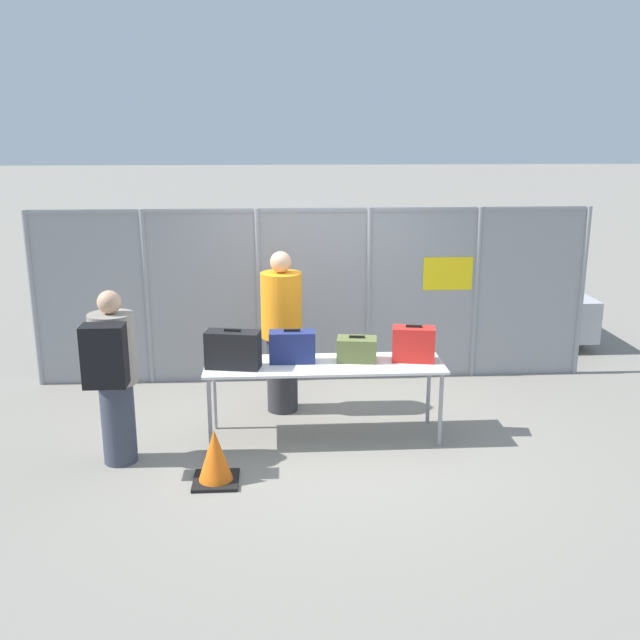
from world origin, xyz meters
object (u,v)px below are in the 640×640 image
object	(u,v)px
suitcase_navy	(292,347)
traffic_cone	(215,458)
suitcase_olive	(357,349)
inspection_table	(324,369)
utility_trailer	(483,314)
suitcase_red	(413,344)
suitcase_black	(233,350)
security_worker_near	(282,330)
traveler_hooded	(113,372)

from	to	relation	value
suitcase_navy	traffic_cone	xyz separation A→B (m)	(-0.70, -0.97, -0.70)
suitcase_olive	suitcase_navy	bearing A→B (deg)	-179.59
inspection_table	utility_trailer	distance (m)	4.05
suitcase_red	suitcase_black	bearing A→B (deg)	-176.63
inspection_table	suitcase_black	xyz separation A→B (m)	(-0.88, -0.06, 0.24)
suitcase_olive	traffic_cone	distance (m)	1.78
security_worker_near	traffic_cone	xyz separation A→B (m)	(-0.60, -1.64, -0.68)
suitcase_olive	suitcase_red	distance (m)	0.56
traveler_hooded	suitcase_olive	bearing A→B (deg)	-2.38
utility_trailer	traffic_cone	xyz separation A→B (m)	(-3.52, -4.05, -0.19)
utility_trailer	traffic_cone	world-z (taller)	utility_trailer
traveler_hooded	suitcase_black	bearing A→B (deg)	5.27
security_worker_near	inspection_table	bearing A→B (deg)	119.80
suitcase_olive	utility_trailer	bearing A→B (deg)	54.63
suitcase_olive	security_worker_near	bearing A→B (deg)	137.76
security_worker_near	traffic_cone	bearing A→B (deg)	71.07
suitcase_olive	suitcase_black	bearing A→B (deg)	-173.01
inspection_table	suitcase_red	xyz separation A→B (m)	(0.88, 0.04, 0.23)
inspection_table	traffic_cone	size ratio (longest dim) A/B	4.70
security_worker_near	traffic_cone	distance (m)	1.87
suitcase_navy	traffic_cone	distance (m)	1.38
suitcase_navy	suitcase_red	world-z (taller)	suitcase_red
suitcase_black	suitcase_olive	size ratio (longest dim) A/B	1.30
suitcase_black	traveler_hooded	xyz separation A→B (m)	(-1.04, -0.41, -0.06)
suitcase_black	utility_trailer	xyz separation A→B (m)	(3.38, 3.22, -0.54)
suitcase_black	security_worker_near	size ratio (longest dim) A/B	0.31
inspection_table	suitcase_navy	xyz separation A→B (m)	(-0.31, 0.08, 0.21)
traveler_hooded	inspection_table	bearing A→B (deg)	-2.41
traveler_hooded	traffic_cone	world-z (taller)	traveler_hooded
traveler_hooded	utility_trailer	size ratio (longest dim) A/B	0.44
suitcase_navy	traffic_cone	world-z (taller)	suitcase_navy
suitcase_navy	utility_trailer	size ratio (longest dim) A/B	0.12
suitcase_olive	traffic_cone	xyz separation A→B (m)	(-1.33, -0.97, -0.66)
inspection_table	traffic_cone	bearing A→B (deg)	-138.55
suitcase_olive	traffic_cone	bearing A→B (deg)	-143.87
security_worker_near	traveler_hooded	bearing A→B (deg)	40.32
inspection_table	traveler_hooded	size ratio (longest dim) A/B	1.43
inspection_table	suitcase_navy	size ratio (longest dim) A/B	5.17
suitcase_olive	security_worker_near	distance (m)	0.99
inspection_table	security_worker_near	distance (m)	0.87
utility_trailer	suitcase_navy	bearing A→B (deg)	-132.46
suitcase_black	suitcase_red	distance (m)	1.76
suitcase_black	suitcase_olive	world-z (taller)	suitcase_black
traveler_hooded	traffic_cone	xyz separation A→B (m)	(0.91, -0.41, -0.66)
security_worker_near	utility_trailer	world-z (taller)	security_worker_near
security_worker_near	suitcase_olive	bearing A→B (deg)	139.05
suitcase_olive	traffic_cone	size ratio (longest dim) A/B	0.85
traffic_cone	suitcase_navy	bearing A→B (deg)	54.24
inspection_table	suitcase_red	bearing A→B (deg)	2.52
suitcase_olive	suitcase_red	bearing A→B (deg)	-4.58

